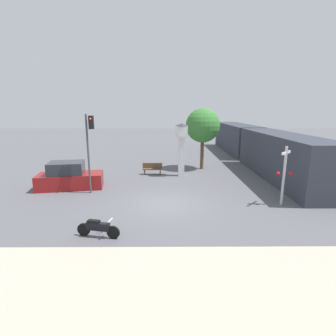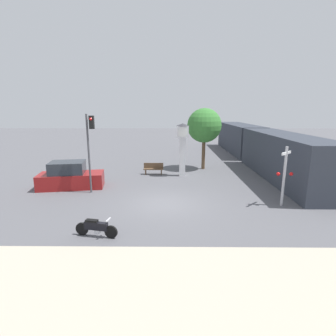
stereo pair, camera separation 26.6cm
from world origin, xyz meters
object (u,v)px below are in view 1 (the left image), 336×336
object	(u,v)px
street_tree	(203,126)
traffic_light	(90,140)
freight_train	(253,145)
bench	(152,168)
clock_tower	(181,141)
railroad_crossing_signal	(284,173)
motorcycle	(98,228)
parked_car	(69,177)

from	to	relation	value
street_tree	traffic_light	bearing A→B (deg)	-138.81
freight_train	bench	bearing A→B (deg)	-151.58
clock_tower	railroad_crossing_signal	bearing A→B (deg)	-51.55
motorcycle	clock_tower	distance (m)	11.32
parked_car	railroad_crossing_signal	bearing A→B (deg)	-23.36
traffic_light	railroad_crossing_signal	bearing A→B (deg)	-11.34
parked_car	bench	bearing A→B (deg)	26.12
traffic_light	parked_car	distance (m)	3.35
motorcycle	bench	distance (m)	10.94
bench	parked_car	xyz separation A→B (m)	(-5.38, -3.81, 0.26)
clock_tower	traffic_light	bearing A→B (deg)	-143.46
railroad_crossing_signal	parked_car	world-z (taller)	railroad_crossing_signal
freight_train	bench	distance (m)	11.38
freight_train	railroad_crossing_signal	xyz separation A→B (m)	(-2.40, -12.46, 0.11)
freight_train	clock_tower	bearing A→B (deg)	-142.40
railroad_crossing_signal	bench	world-z (taller)	railroad_crossing_signal
railroad_crossing_signal	bench	distance (m)	10.43
traffic_light	railroad_crossing_signal	world-z (taller)	traffic_light
railroad_crossing_signal	street_tree	bearing A→B (deg)	109.63
street_tree	bench	world-z (taller)	street_tree
clock_tower	railroad_crossing_signal	distance (m)	8.46
motorcycle	freight_train	world-z (taller)	freight_train
clock_tower	motorcycle	bearing A→B (deg)	-111.30
bench	parked_car	size ratio (longest dim) A/B	0.36
clock_tower	traffic_light	world-z (taller)	traffic_light
railroad_crossing_signal	bench	size ratio (longest dim) A/B	2.06
motorcycle	railroad_crossing_signal	distance (m)	10.07
clock_tower	parked_car	xyz separation A→B (m)	(-7.70, -3.32, -2.01)
motorcycle	freight_train	size ratio (longest dim) A/B	0.07
motorcycle	clock_tower	bearing A→B (deg)	80.51
motorcycle	freight_train	distance (m)	19.99
motorcycle	bench	world-z (taller)	bench
clock_tower	freight_train	distance (m)	9.69
freight_train	parked_car	xyz separation A→B (m)	(-15.33, -9.19, -0.95)
bench	parked_car	world-z (taller)	parked_car
railroad_crossing_signal	freight_train	bearing A→B (deg)	79.08
clock_tower	traffic_light	distance (m)	7.34
motorcycle	street_tree	xyz separation A→B (m)	(6.00, 12.83, 3.42)
clock_tower	railroad_crossing_signal	size ratio (longest dim) A/B	1.26
traffic_light	railroad_crossing_signal	xyz separation A→B (m)	(11.11, -2.23, -1.55)
clock_tower	street_tree	size ratio (longest dim) A/B	0.78
street_tree	clock_tower	bearing A→B (deg)	-128.14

